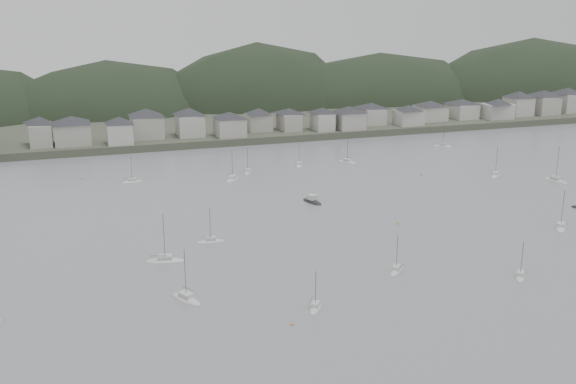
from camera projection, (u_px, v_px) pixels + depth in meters
name	position (u px, v px, depth m)	size (l,w,h in m)	color
ground	(432.00, 334.00, 112.60)	(900.00, 900.00, 0.00)	slate
far_shore_land	(163.00, 105.00, 380.62)	(900.00, 250.00, 3.00)	#383D2D
forested_ridge	(180.00, 134.00, 362.26)	(851.55, 103.94, 102.57)	black
waterfront_town	(314.00, 116.00, 293.26)	(451.48, 28.46, 12.92)	#99958C
sailboat_lead	(299.00, 165.00, 236.34)	(5.31, 7.58, 10.01)	beige
moored_fleet	(252.00, 232.00, 164.89)	(242.47, 158.16, 12.96)	beige
motor_launch_far	(312.00, 201.00, 190.89)	(5.00, 8.57, 3.93)	black
mooring_buoys	(243.00, 229.00, 167.05)	(143.37, 123.60, 0.70)	#CA8643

